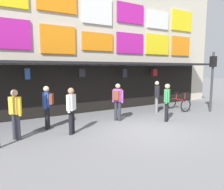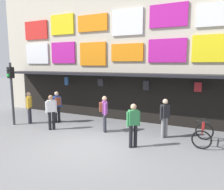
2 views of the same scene
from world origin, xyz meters
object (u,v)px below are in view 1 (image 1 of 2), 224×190
object	(u,v)px
pedestrian_in_red	(118,99)
pedestrian_in_green	(47,104)
pedestrian_in_purple	(71,108)
traffic_light_far	(212,72)
pedestrian_in_yellow	(167,100)
pedestrian_in_black	(15,112)
bicycle_parked	(178,103)
pedestrian_in_blue	(157,95)

from	to	relation	value
pedestrian_in_red	pedestrian_in_green	bearing A→B (deg)	173.34
pedestrian_in_red	pedestrian_in_purple	bearing A→B (deg)	-162.50
traffic_light_far	pedestrian_in_yellow	size ratio (longest dim) A/B	1.90
pedestrian_in_black	pedestrian_in_yellow	size ratio (longest dim) A/B	1.00
pedestrian_in_red	pedestrian_in_black	world-z (taller)	same
pedestrian_in_green	bicycle_parked	bearing A→B (deg)	-0.76
traffic_light_far	pedestrian_in_black	world-z (taller)	traffic_light_far
pedestrian_in_green	pedestrian_in_red	bearing A→B (deg)	-6.66
pedestrian_in_purple	pedestrian_in_red	size ratio (longest dim) A/B	1.00
pedestrian_in_green	pedestrian_in_black	bearing A→B (deg)	-148.22
pedestrian_in_green	pedestrian_in_yellow	xyz separation A→B (m)	(4.83, -1.55, -0.04)
pedestrian_in_black	pedestrian_in_blue	size ratio (longest dim) A/B	1.00
bicycle_parked	pedestrian_in_blue	bearing A→B (deg)	174.97
pedestrian_in_red	pedestrian_in_black	bearing A→B (deg)	-174.49
bicycle_parked	pedestrian_in_yellow	distance (m)	2.85
traffic_light_far	pedestrian_in_green	size ratio (longest dim) A/B	1.90
traffic_light_far	pedestrian_in_red	distance (m)	5.59
traffic_light_far	pedestrian_in_black	size ratio (longest dim) A/B	1.90
traffic_light_far	pedestrian_in_green	xyz separation A→B (m)	(-8.39, 1.28, -1.16)
traffic_light_far	pedestrian_in_purple	size ratio (longest dim) A/B	1.90
pedestrian_in_red	pedestrian_in_yellow	bearing A→B (deg)	-33.19
pedestrian_in_purple	pedestrian_in_black	size ratio (longest dim) A/B	1.00
traffic_light_far	pedestrian_in_black	xyz separation A→B (m)	(-9.61, 0.52, -1.19)
pedestrian_in_yellow	bicycle_parked	bearing A→B (deg)	31.34
pedestrian_in_black	pedestrian_in_yellow	bearing A→B (deg)	-7.45
pedestrian_in_green	pedestrian_in_black	distance (m)	1.44
pedestrian_in_black	traffic_light_far	bearing A→B (deg)	-3.09
pedestrian_in_yellow	pedestrian_in_blue	distance (m)	1.80
pedestrian_in_red	bicycle_parked	bearing A→B (deg)	3.45
pedestrian_in_red	pedestrian_in_blue	size ratio (longest dim) A/B	1.00
pedestrian_in_black	bicycle_parked	bearing A→B (deg)	4.48
pedestrian_in_purple	pedestrian_in_yellow	distance (m)	4.28
bicycle_parked	pedestrian_in_black	xyz separation A→B (m)	(-8.43, -0.66, 0.55)
pedestrian_in_green	pedestrian_in_blue	world-z (taller)	same
pedestrian_in_black	pedestrian_in_purple	bearing A→B (deg)	-11.38
traffic_light_far	pedestrian_in_black	bearing A→B (deg)	176.91
pedestrian_in_black	pedestrian_in_yellow	xyz separation A→B (m)	(6.05, -0.79, 0.00)
bicycle_parked	pedestrian_in_yellow	world-z (taller)	pedestrian_in_yellow
traffic_light_far	bicycle_parked	world-z (taller)	traffic_light_far
pedestrian_in_purple	pedestrian_in_black	bearing A→B (deg)	168.62
pedestrian_in_green	pedestrian_in_purple	bearing A→B (deg)	-63.20
pedestrian_in_black	pedestrian_in_blue	xyz separation A→B (m)	(6.91, 0.80, 0.00)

